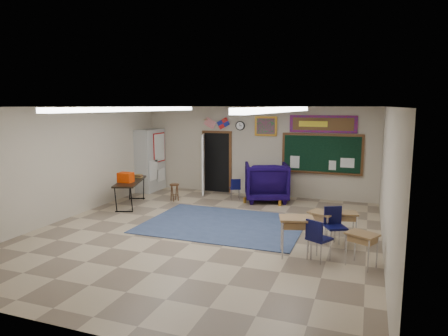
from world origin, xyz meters
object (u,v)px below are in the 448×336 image
(wooden_stool, at_px, (175,192))
(wingback_armchair, at_px, (266,182))
(student_desk_front_right, at_px, (344,225))
(folding_table, at_px, (130,192))
(student_desk_front_left, at_px, (322,225))

(wooden_stool, bearing_deg, wingback_armchair, 20.49)
(student_desk_front_right, xyz_separation_m, folding_table, (-6.35, 1.16, 0.05))
(student_desk_front_left, relative_size, student_desk_front_right, 1.03)
(student_desk_front_left, distance_m, wooden_stool, 5.42)
(student_desk_front_right, xyz_separation_m, wooden_stool, (-5.36, 2.15, -0.09))
(wingback_armchair, relative_size, folding_table, 0.69)
(wingback_armchair, distance_m, wooden_stool, 2.97)
(student_desk_front_right, distance_m, wooden_stool, 5.77)
(wingback_armchair, relative_size, wooden_stool, 2.49)
(student_desk_front_left, distance_m, folding_table, 6.04)
(folding_table, bearing_deg, wingback_armchair, 8.85)
(student_desk_front_left, relative_size, folding_table, 0.35)
(folding_table, distance_m, wooden_stool, 1.41)
(student_desk_front_left, xyz_separation_m, folding_table, (-5.88, 1.34, 0.04))
(wooden_stool, bearing_deg, student_desk_front_left, -25.51)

